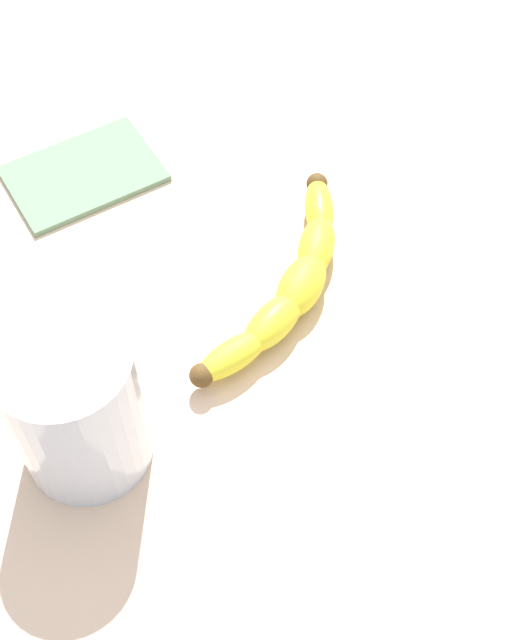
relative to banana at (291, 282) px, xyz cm
name	(u,v)px	position (x,y,z in cm)	size (l,w,h in cm)	color
wooden_tabletop	(326,346)	(-3.10, 4.09, -3.26)	(120.00, 120.00, 3.00)	beige
banana	(291,282)	(0.00, 0.00, 0.00)	(12.11, 22.62, 3.52)	yellow
smoothie_glass	(77,408)	(14.83, 14.73, 4.37)	(9.49, 9.49, 12.76)	silver
folded_napkin	(83,174)	(19.45, -13.23, -1.46)	(13.65, 9.48, 0.60)	slate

